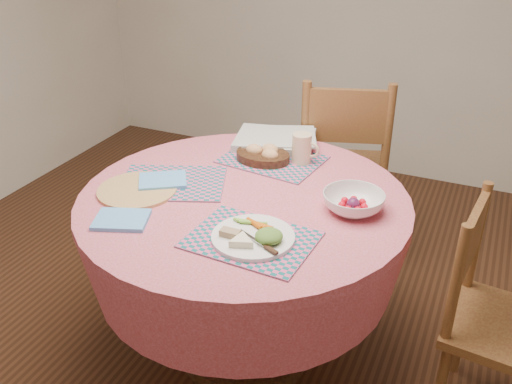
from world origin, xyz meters
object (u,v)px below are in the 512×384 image
chair_back (342,166)px  bread_bowl (263,154)px  dining_table (244,241)px  chair_right (494,315)px  dinner_plate (254,236)px  wicker_trivet (137,190)px  latte_mug (302,148)px  fruit_bowl (353,202)px

chair_back → bread_bowl: 0.65m
dining_table → chair_back: chair_back is taller
chair_right → dinner_plate: (-0.76, -0.33, 0.32)m
chair_back → wicker_trivet: (-0.52, -1.00, 0.23)m
chair_right → chair_back: size_ratio=0.86×
dining_table → chair_right: bearing=4.2°
wicker_trivet → latte_mug: latte_mug is taller
latte_mug → fruit_bowl: 0.43m
dining_table → bread_bowl: 0.39m
dining_table → wicker_trivet: bearing=-161.8°
dinner_plate → bread_bowl: 0.62m
dining_table → bread_bowl: bread_bowl is taller
dining_table → wicker_trivet: size_ratio=4.13×
dining_table → dinner_plate: 0.38m
bread_bowl → chair_right: bearing=-14.0°
dining_table → dinner_plate: size_ratio=4.55×
wicker_trivet → dining_table: bearing=18.2°
chair_right → chair_back: bearing=50.8°
wicker_trivet → bread_bowl: (0.33, 0.44, 0.03)m
wicker_trivet → bread_bowl: 0.55m
dinner_plate → fruit_bowl: fruit_bowl is taller
dining_table → chair_right: (0.93, 0.07, -0.10)m
chair_right → fruit_bowl: 0.62m
chair_right → dinner_plate: 0.89m
wicker_trivet → chair_right: bearing=8.4°
chair_back → fruit_bowl: bearing=90.4°
dining_table → dinner_plate: (0.16, -0.26, 0.22)m
chair_back → wicker_trivet: 1.15m
latte_mug → chair_right: bearing=-19.5°
bread_bowl → latte_mug: 0.16m
latte_mug → fruit_bowl: (0.30, -0.30, -0.03)m
dining_table → fruit_bowl: fruit_bowl is taller
chair_right → fruit_bowl: chair_right is taller
dinner_plate → bread_bowl: bearing=110.6°
dining_table → chair_right: chair_right is taller
dining_table → chair_right: 0.93m
chair_back → chair_right: bearing=117.0°
latte_mug → bread_bowl: bearing=-162.1°
bread_bowl → latte_mug: size_ratio=1.86×
chair_right → dinner_plate: bearing=120.0°
bread_bowl → latte_mug: bearing=17.9°
dining_table → fruit_bowl: bearing=9.0°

